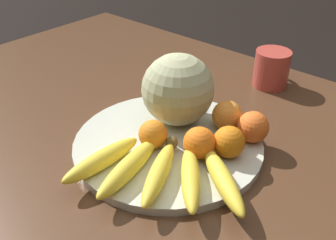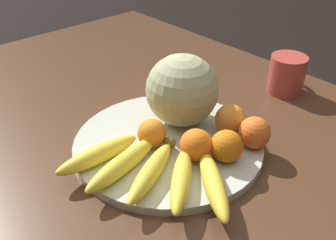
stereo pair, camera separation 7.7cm
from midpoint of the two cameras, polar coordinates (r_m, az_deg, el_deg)
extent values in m
cube|color=#4C301E|center=(0.79, -2.99, -7.08)|extent=(1.62, 1.10, 0.04)
cube|color=#4C301E|center=(1.71, -9.41, 0.81)|extent=(0.07, 0.07, 0.73)
cylinder|color=beige|center=(0.81, -2.75, -3.59)|extent=(0.39, 0.39, 0.02)
torus|color=#47382D|center=(0.81, -2.75, -3.45)|extent=(0.39, 0.39, 0.01)
sphere|color=#B2B789|center=(0.83, -1.25, 4.37)|extent=(0.15, 0.15, 0.15)
sphere|color=brown|center=(0.77, -2.35, -3.42)|extent=(0.02, 0.02, 0.02)
ellipsoid|color=yellow|center=(0.74, -12.56, -5.72)|extent=(0.04, 0.18, 0.03)
ellipsoid|color=yellow|center=(0.71, -8.84, -6.88)|extent=(0.07, 0.19, 0.04)
ellipsoid|color=yellow|center=(0.70, -4.58, -7.82)|extent=(0.11, 0.17, 0.03)
ellipsoid|color=yellow|center=(0.68, 0.03, -8.47)|extent=(0.14, 0.15, 0.03)
ellipsoid|color=yellow|center=(0.68, 4.75, -8.77)|extent=(0.17, 0.13, 0.03)
sphere|color=orange|center=(0.77, -4.88, -2.05)|extent=(0.06, 0.06, 0.06)
sphere|color=orange|center=(0.75, 5.93, -3.28)|extent=(0.06, 0.06, 0.06)
sphere|color=orange|center=(0.83, 5.95, 0.56)|extent=(0.06, 0.06, 0.06)
sphere|color=orange|center=(0.74, 1.60, -3.44)|extent=(0.06, 0.06, 0.06)
sphere|color=orange|center=(0.80, 9.55, -1.09)|extent=(0.06, 0.06, 0.06)
cylinder|color=#B74238|center=(1.05, 12.77, 7.23)|extent=(0.09, 0.09, 0.10)
torus|color=#B74238|center=(1.09, 12.57, 8.56)|extent=(0.05, 0.06, 0.07)
camera|label=1|loc=(0.04, -92.86, -1.83)|focal=42.00mm
camera|label=2|loc=(0.04, 87.14, 1.83)|focal=42.00mm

